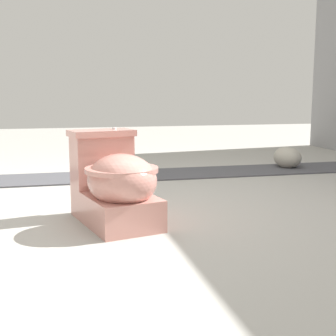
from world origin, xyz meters
TOP-DOWN VIEW (x-y plane):
  - ground_plane at (0.00, 0.00)m, footprint 14.00×14.00m
  - gravel_strip at (-1.21, 0.50)m, footprint 0.56×8.00m
  - toilet at (0.24, -0.20)m, footprint 0.70×0.51m
  - boulder_near at (-1.28, 1.65)m, footprint 0.33×0.26m

SIDE VIEW (x-z plane):
  - ground_plane at x=0.00m, z-range 0.00..0.00m
  - gravel_strip at x=-1.21m, z-range 0.00..0.01m
  - boulder_near at x=-1.28m, z-range 0.00..0.21m
  - toilet at x=0.24m, z-range -0.04..0.48m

